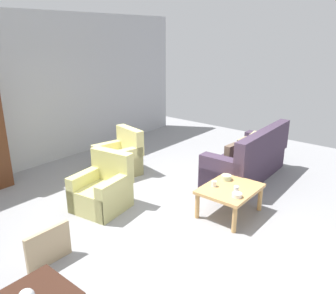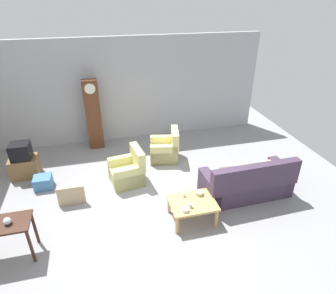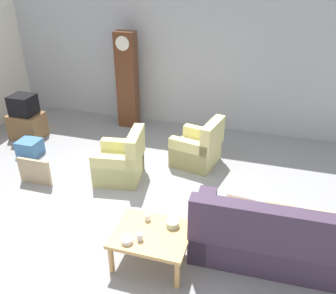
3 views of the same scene
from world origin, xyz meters
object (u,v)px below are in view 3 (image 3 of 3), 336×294
(armchair_olive_near, at_px, (121,163))
(tv_crt, at_px, (23,105))
(armchair_olive_far, at_px, (198,149))
(framed_picture_leaning, at_px, (35,172))
(cup_blue_rimmed, at_px, (140,237))
(grandfather_clock, at_px, (127,81))
(cup_white_porcelain, at_px, (147,217))
(couch_floral, at_px, (274,239))
(storage_box_blue, at_px, (30,147))
(bowl_white_stacked, at_px, (127,240))
(tv_stand_cabinet, at_px, (27,126))
(coffee_table_wood, at_px, (152,237))
(bowl_shallow_green, at_px, (173,224))

(armchair_olive_near, relative_size, tv_crt, 1.92)
(armchair_olive_far, relative_size, framed_picture_leaning, 1.55)
(framed_picture_leaning, relative_size, cup_blue_rimmed, 6.12)
(tv_crt, bearing_deg, grandfather_clock, 32.63)
(cup_white_porcelain, bearing_deg, tv_crt, 146.17)
(couch_floral, relative_size, storage_box_blue, 5.06)
(grandfather_clock, distance_m, cup_white_porcelain, 4.06)
(bowl_white_stacked, bearing_deg, grandfather_clock, 111.76)
(grandfather_clock, bearing_deg, tv_stand_cabinet, -147.37)
(cup_blue_rimmed, bearing_deg, coffee_table_wood, 58.25)
(tv_stand_cabinet, height_order, bowl_shallow_green, same)
(armchair_olive_near, relative_size, storage_box_blue, 2.19)
(couch_floral, xyz_separation_m, bowl_white_stacked, (-1.72, -0.68, 0.14))
(armchair_olive_near, relative_size, grandfather_clock, 0.43)
(armchair_olive_near, xyz_separation_m, cup_white_porcelain, (1.01, -1.48, 0.20))
(armchair_olive_far, relative_size, coffee_table_wood, 0.97)
(grandfather_clock, height_order, tv_crt, grandfather_clock)
(grandfather_clock, distance_m, storage_box_blue, 2.50)
(tv_stand_cabinet, bearing_deg, couch_floral, -22.79)
(coffee_table_wood, relative_size, bowl_shallow_green, 5.69)
(coffee_table_wood, distance_m, cup_white_porcelain, 0.28)
(bowl_shallow_green, bearing_deg, armchair_olive_far, 94.24)
(framed_picture_leaning, bearing_deg, storage_box_blue, 130.07)
(couch_floral, xyz_separation_m, framed_picture_leaning, (-4.00, 0.67, -0.12))
(armchair_olive_near, height_order, storage_box_blue, armchair_olive_near)
(armchair_olive_far, relative_size, storage_box_blue, 2.21)
(bowl_white_stacked, bearing_deg, storage_box_blue, 143.64)
(tv_stand_cabinet, relative_size, cup_white_porcelain, 7.50)
(coffee_table_wood, xyz_separation_m, cup_blue_rimmed, (-0.10, -0.15, 0.12))
(armchair_olive_far, distance_m, bowl_white_stacked, 2.84)
(couch_floral, height_order, cup_blue_rimmed, couch_floral)
(tv_stand_cabinet, distance_m, cup_white_porcelain, 4.35)
(tv_crt, relative_size, storage_box_blue, 1.14)
(cup_white_porcelain, relative_size, bowl_white_stacked, 0.62)
(armchair_olive_near, relative_size, bowl_white_stacked, 6.33)
(tv_stand_cabinet, bearing_deg, framed_picture_leaning, -51.12)
(tv_stand_cabinet, height_order, framed_picture_leaning, tv_stand_cabinet)
(couch_floral, distance_m, tv_stand_cabinet, 5.68)
(storage_box_blue, bearing_deg, couch_floral, -17.94)
(cup_blue_rimmed, bearing_deg, armchair_olive_near, 119.41)
(cup_blue_rimmed, height_order, bowl_shallow_green, cup_blue_rimmed)
(armchair_olive_near, height_order, coffee_table_wood, armchair_olive_near)
(couch_floral, bearing_deg, storage_box_blue, 162.06)
(couch_floral, height_order, coffee_table_wood, couch_floral)
(cup_blue_rimmed, height_order, bowl_white_stacked, cup_blue_rimmed)
(framed_picture_leaning, height_order, storage_box_blue, framed_picture_leaning)
(couch_floral, relative_size, grandfather_clock, 0.99)
(grandfather_clock, relative_size, bowl_white_stacked, 14.68)
(couch_floral, height_order, storage_box_blue, couch_floral)
(coffee_table_wood, xyz_separation_m, tv_crt, (-3.74, 2.64, 0.36))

